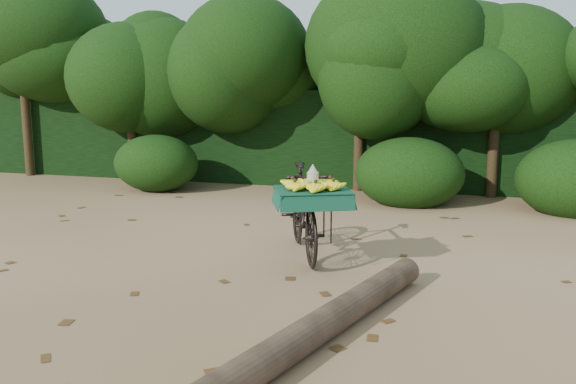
% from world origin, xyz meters
% --- Properties ---
extents(ground, '(80.00, 80.00, 0.00)m').
position_xyz_m(ground, '(0.00, 0.00, 0.00)').
color(ground, '#A87E59').
rests_on(ground, ground).
extents(vendor_bicycle, '(1.26, 1.86, 1.04)m').
position_xyz_m(vendor_bicycle, '(0.65, 0.94, 0.53)').
color(vendor_bicycle, black).
rests_on(vendor_bicycle, ground).
extents(fallen_log, '(1.25, 3.34, 0.25)m').
position_xyz_m(fallen_log, '(1.35, -1.32, 0.12)').
color(fallen_log, brown).
rests_on(fallen_log, ground).
extents(hedge_backdrop, '(26.00, 1.80, 1.80)m').
position_xyz_m(hedge_backdrop, '(0.00, 6.30, 0.90)').
color(hedge_backdrop, black).
rests_on(hedge_backdrop, ground).
extents(tree_row, '(14.50, 2.00, 4.00)m').
position_xyz_m(tree_row, '(-0.65, 5.50, 2.00)').
color(tree_row, black).
rests_on(tree_row, ground).
extents(bush_clumps, '(8.80, 1.70, 0.90)m').
position_xyz_m(bush_clumps, '(0.50, 4.30, 0.45)').
color(bush_clumps, black).
rests_on(bush_clumps, ground).
extents(leaf_litter, '(7.00, 7.30, 0.01)m').
position_xyz_m(leaf_litter, '(0.00, 0.65, 0.01)').
color(leaf_litter, '#4D3014').
rests_on(leaf_litter, ground).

